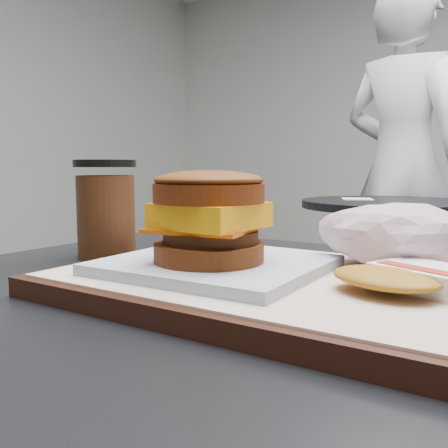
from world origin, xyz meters
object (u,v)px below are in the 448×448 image
serving_tray (272,283)px  neighbor_table (387,249)px  crumpled_wrapper (392,235)px  hash_brown (413,279)px  breakfast_sandwich (211,229)px  patron (402,167)px  coffee_cup (106,212)px

serving_tray → neighbor_table: 1.71m
crumpled_wrapper → neighbor_table: bearing=105.3°
crumpled_wrapper → neighbor_table: (-0.43, 1.57, -0.27)m
crumpled_wrapper → hash_brown: bearing=-66.3°
neighbor_table → breakfast_sandwich: bearing=-79.9°
breakfast_sandwich → neighbor_table: size_ratio=0.26×
patron → crumpled_wrapper: bearing=119.7°
breakfast_sandwich → patron: bearing=99.9°
breakfast_sandwich → coffee_cup: 0.23m
serving_tray → crumpled_wrapper: (0.08, 0.09, 0.04)m
serving_tray → coffee_cup: (-0.26, 0.05, 0.05)m
serving_tray → crumpled_wrapper: size_ratio=2.73×
coffee_cup → patron: patron is taller
neighbor_table → serving_tray: bearing=-78.2°
hash_brown → patron: bearing=104.3°
breakfast_sandwich → serving_tray: bearing=31.0°
breakfast_sandwich → hash_brown: size_ratio=1.47×
coffee_cup → breakfast_sandwich: bearing=-19.4°
hash_brown → breakfast_sandwich: bearing=-172.3°
coffee_cup → patron: size_ratio=0.07×
breakfast_sandwich → hash_brown: breakfast_sandwich is taller
hash_brown → crumpled_wrapper: 0.10m
serving_tray → patron: 2.23m
breakfast_sandwich → coffee_cup: coffee_cup is taller
breakfast_sandwich → neighbor_table: 1.73m
coffee_cup → neighbor_table: 1.63m
coffee_cup → patron: (-0.17, 2.14, 0.05)m
breakfast_sandwich → hash_brown: 0.18m
neighbor_table → patron: bearing=99.5°
neighbor_table → patron: 0.63m
crumpled_wrapper → neighbor_table: 1.65m
patron → coffee_cup: bearing=110.4°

